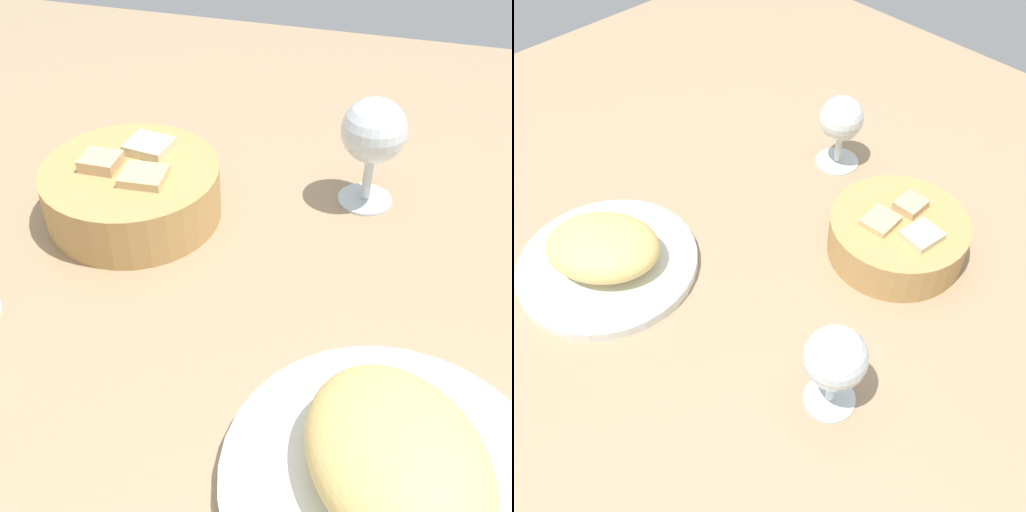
% 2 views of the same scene
% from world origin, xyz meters
% --- Properties ---
extents(ground_plane, '(1.40, 1.40, 0.02)m').
position_xyz_m(ground_plane, '(0.00, 0.00, -0.01)').
color(ground_plane, tan).
extents(plate, '(0.24, 0.24, 0.01)m').
position_xyz_m(plate, '(-0.10, -0.14, 0.01)').
color(plate, white).
rests_on(plate, ground_plane).
extents(omelette, '(0.19, 0.18, 0.05)m').
position_xyz_m(omelette, '(-0.10, -0.14, 0.04)').
color(omelette, '#DDBC6A').
rests_on(omelette, plate).
extents(lettuce_garnish, '(0.05, 0.05, 0.02)m').
position_xyz_m(lettuce_garnish, '(-0.16, -0.16, 0.02)').
color(lettuce_garnish, '#4C7C32').
rests_on(lettuce_garnish, plate).
extents(bread_basket, '(0.18, 0.18, 0.07)m').
position_xyz_m(bread_basket, '(0.15, 0.16, 0.03)').
color(bread_basket, tan).
rests_on(bread_basket, ground_plane).
extents(wine_glass_near, '(0.07, 0.07, 0.12)m').
position_xyz_m(wine_glass_near, '(0.23, -0.07, 0.08)').
color(wine_glass_near, silver).
rests_on(wine_glass_near, ground_plane).
extents(wine_glass_far, '(0.07, 0.07, 0.12)m').
position_xyz_m(wine_glass_far, '(-0.03, 0.25, 0.07)').
color(wine_glass_far, silver).
rests_on(wine_glass_far, ground_plane).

